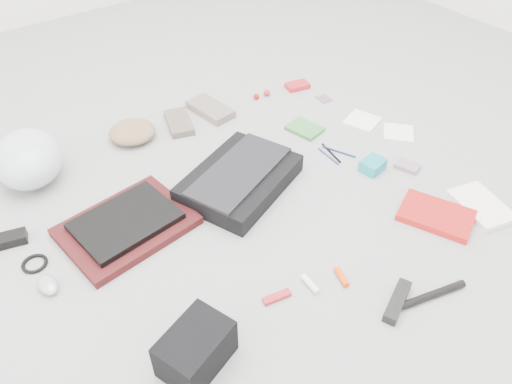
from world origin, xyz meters
TOP-DOWN VIEW (x-y plane):
  - ground_plane at (0.00, 0.00)m, footprint 4.00×4.00m
  - messenger_bag at (0.00, 0.10)m, footprint 0.50×0.43m
  - bag_flap at (0.00, 0.10)m, footprint 0.46×0.33m
  - laptop_sleeve at (-0.42, 0.15)m, footprint 0.44×0.35m
  - laptop at (-0.42, 0.15)m, footprint 0.34×0.27m
  - bike_helmet at (-0.58, 0.60)m, footprint 0.31×0.35m
  - beanie at (-0.17, 0.61)m, footprint 0.24×0.24m
  - mitten_left at (0.03, 0.58)m, footprint 0.15×0.21m
  - mitten_right at (0.19, 0.59)m, footprint 0.14×0.23m
  - power_brick at (-0.76, 0.32)m, footprint 0.13×0.08m
  - cable_coil at (-0.72, 0.18)m, footprint 0.09×0.09m
  - mouse at (-0.71, 0.06)m, footprint 0.06×0.09m
  - camera_bag at (-0.48, -0.40)m, footprint 0.22×0.18m
  - multitool at (-0.20, -0.37)m, footprint 0.09×0.04m
  - toiletry_tube_white at (-0.09, -0.39)m, footprint 0.02×0.07m
  - toiletry_tube_orange at (0.01, -0.43)m, footprint 0.04×0.07m
  - u_lock at (0.07, -0.59)m, footprint 0.15×0.10m
  - bike_pump at (0.16, -0.63)m, footprint 0.25×0.08m
  - book_red at (0.45, -0.42)m, footprint 0.24×0.28m
  - book_white at (0.61, -0.49)m, footprint 0.19×0.24m
  - notepad at (0.43, 0.24)m, footprint 0.13×0.16m
  - pen_blue at (0.38, 0.04)m, footprint 0.01×0.12m
  - pen_black at (0.41, 0.05)m, footprint 0.03×0.13m
  - pen_navy at (0.44, 0.04)m, footprint 0.06×0.13m
  - accordion_wallet at (0.46, -0.11)m, footprint 0.10×0.09m
  - card_deck at (0.58, -0.19)m, footprint 0.09×0.10m
  - napkin_top at (0.67, 0.14)m, footprint 0.16×0.16m
  - napkin_bottom at (0.73, -0.01)m, footprint 0.17×0.17m
  - lollipop_a at (0.42, 0.56)m, footprint 0.03×0.03m
  - lollipop_b at (0.48, 0.56)m, footprint 0.03×0.03m
  - lollipop_c at (0.47, 0.56)m, footprint 0.03×0.03m
  - altoids_tin at (0.63, 0.53)m, footprint 0.12×0.09m
  - stamp_sheet at (0.66, 0.38)m, footprint 0.06×0.07m

SIDE VIEW (x-z plane):
  - ground_plane at x=0.00m, z-range 0.00..0.00m
  - stamp_sheet at x=0.66m, z-range 0.00..0.00m
  - pen_blue at x=0.38m, z-range 0.00..0.01m
  - napkin_bottom at x=0.73m, z-range 0.00..0.01m
  - napkin_top at x=0.67m, z-range 0.00..0.01m
  - pen_black at x=0.41m, z-range 0.00..0.01m
  - pen_navy at x=0.44m, z-range 0.00..0.01m
  - cable_coil at x=-0.72m, z-range 0.00..0.01m
  - multitool at x=-0.20m, z-range 0.00..0.01m
  - notepad at x=0.43m, z-range 0.00..0.02m
  - card_deck at x=0.58m, z-range 0.00..0.02m
  - toiletry_tube_orange at x=0.01m, z-range 0.00..0.02m
  - toiletry_tube_white at x=-0.09m, z-range 0.00..0.02m
  - book_white at x=0.61m, z-range 0.00..0.02m
  - altoids_tin at x=0.63m, z-range 0.00..0.02m
  - bike_pump at x=0.16m, z-range 0.00..0.02m
  - lollipop_b at x=0.48m, z-range 0.00..0.02m
  - book_red at x=0.45m, z-range 0.00..0.02m
  - lollipop_a at x=0.42m, z-range 0.00..0.03m
  - laptop_sleeve at x=-0.42m, z-range 0.00..0.03m
  - mitten_left at x=0.03m, z-range 0.00..0.03m
  - lollipop_c at x=0.47m, z-range 0.00..0.03m
  - u_lock at x=0.07m, z-range 0.00..0.03m
  - power_brick at x=-0.76m, z-range 0.00..0.03m
  - mitten_right at x=0.19m, z-range 0.00..0.03m
  - mouse at x=-0.71m, z-range 0.00..0.03m
  - accordion_wallet at x=0.46m, z-range 0.00..0.04m
  - beanie at x=-0.17m, z-range 0.00..0.07m
  - messenger_bag at x=0.00m, z-range 0.00..0.07m
  - laptop at x=-0.42m, z-range 0.03..0.05m
  - camera_bag at x=-0.48m, z-range 0.00..0.12m
  - bag_flap at x=0.00m, z-range 0.07..0.08m
  - bike_helmet at x=-0.58m, z-range 0.00..0.18m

